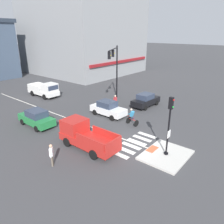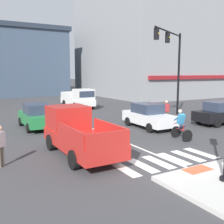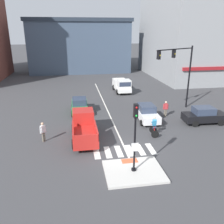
{
  "view_description": "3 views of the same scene",
  "coord_description": "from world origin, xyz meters",
  "px_view_note": "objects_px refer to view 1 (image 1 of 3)",
  "views": [
    {
      "loc": [
        -13.31,
        -8.55,
        8.75
      ],
      "look_at": [
        1.1,
        3.28,
        1.73
      ],
      "focal_mm": 34.38,
      "sensor_mm": 36.0,
      "label": 1
    },
    {
      "loc": [
        -7.42,
        -8.26,
        3.67
      ],
      "look_at": [
        -0.69,
        3.41,
        1.7
      ],
      "focal_mm": 42.74,
      "sensor_mm": 36.0,
      "label": 2
    },
    {
      "loc": [
        -3.49,
        -15.43,
        8.61
      ],
      "look_at": [
        -0.26,
        4.12,
        1.72
      ],
      "focal_mm": 37.7,
      "sensor_mm": 36.0,
      "label": 3
    }
  ],
  "objects_px": {
    "traffic_light_mast": "(115,64)",
    "cyclist": "(132,117)",
    "signal_pole": "(169,121)",
    "pickup_truck_red_westbound_near": "(85,135)",
    "car_black_cross_right": "(146,100)",
    "pedestrian_at_curb_left": "(52,153)",
    "pickup_truck_white_eastbound_distant": "(45,90)",
    "pedestrian_waiting_far_side": "(115,101)",
    "car_green_westbound_far": "(37,118)",
    "car_white_eastbound_mid": "(108,108)"
  },
  "relations": [
    {
      "from": "pickup_truck_red_westbound_near",
      "to": "pedestrian_at_curb_left",
      "type": "xyz_separation_m",
      "value": [
        -3.3,
        -0.22,
        0.0
      ]
    },
    {
      "from": "traffic_light_mast",
      "to": "car_black_cross_right",
      "type": "height_order",
      "value": "traffic_light_mast"
    },
    {
      "from": "car_white_eastbound_mid",
      "to": "cyclist",
      "type": "bearing_deg",
      "value": -96.86
    },
    {
      "from": "traffic_light_mast",
      "to": "car_white_eastbound_mid",
      "type": "xyz_separation_m",
      "value": [
        -4.4,
        -2.59,
        -4.11
      ]
    },
    {
      "from": "car_black_cross_right",
      "to": "traffic_light_mast",
      "type": "bearing_deg",
      "value": 102.14
    },
    {
      "from": "traffic_light_mast",
      "to": "car_green_westbound_far",
      "type": "distance_m",
      "value": 11.74
    },
    {
      "from": "car_green_westbound_far",
      "to": "cyclist",
      "type": "height_order",
      "value": "cyclist"
    },
    {
      "from": "car_green_westbound_far",
      "to": "car_black_cross_right",
      "type": "height_order",
      "value": "same"
    },
    {
      "from": "pickup_truck_white_eastbound_distant",
      "to": "cyclist",
      "type": "relative_size",
      "value": 3.04
    },
    {
      "from": "cyclist",
      "to": "pedestrian_at_curb_left",
      "type": "relative_size",
      "value": 1.01
    },
    {
      "from": "pedestrian_waiting_far_side",
      "to": "pedestrian_at_curb_left",
      "type": "bearing_deg",
      "value": -161.45
    },
    {
      "from": "pedestrian_at_curb_left",
      "to": "pickup_truck_white_eastbound_distant",
      "type": "bearing_deg",
      "value": 57.05
    },
    {
      "from": "car_black_cross_right",
      "to": "pickup_truck_white_eastbound_distant",
      "type": "height_order",
      "value": "pickup_truck_white_eastbound_distant"
    },
    {
      "from": "car_green_westbound_far",
      "to": "pedestrian_waiting_far_side",
      "type": "height_order",
      "value": "pedestrian_waiting_far_side"
    },
    {
      "from": "signal_pole",
      "to": "cyclist",
      "type": "distance_m",
      "value": 6.41
    },
    {
      "from": "traffic_light_mast",
      "to": "cyclist",
      "type": "relative_size",
      "value": 4.2
    },
    {
      "from": "pickup_truck_red_westbound_near",
      "to": "cyclist",
      "type": "relative_size",
      "value": 3.04
    },
    {
      "from": "signal_pole",
      "to": "pedestrian_at_curb_left",
      "type": "relative_size",
      "value": 2.66
    },
    {
      "from": "signal_pole",
      "to": "car_black_cross_right",
      "type": "bearing_deg",
      "value": 38.85
    },
    {
      "from": "traffic_light_mast",
      "to": "pedestrian_at_curb_left",
      "type": "height_order",
      "value": "traffic_light_mast"
    },
    {
      "from": "car_black_cross_right",
      "to": "pedestrian_at_curb_left",
      "type": "xyz_separation_m",
      "value": [
        -15.01,
        -1.61,
        0.17
      ]
    },
    {
      "from": "traffic_light_mast",
      "to": "pickup_truck_red_westbound_near",
      "type": "distance_m",
      "value": 12.78
    },
    {
      "from": "traffic_light_mast",
      "to": "pickup_truck_red_westbound_near",
      "type": "bearing_deg",
      "value": -152.7
    },
    {
      "from": "traffic_light_mast",
      "to": "pickup_truck_white_eastbound_distant",
      "type": "height_order",
      "value": "traffic_light_mast"
    },
    {
      "from": "signal_pole",
      "to": "pickup_truck_white_eastbound_distant",
      "type": "height_order",
      "value": "signal_pole"
    },
    {
      "from": "car_green_westbound_far",
      "to": "cyclist",
      "type": "distance_m",
      "value": 9.39
    },
    {
      "from": "cyclist",
      "to": "pedestrian_waiting_far_side",
      "type": "distance_m",
      "value": 5.1
    },
    {
      "from": "car_white_eastbound_mid",
      "to": "pedestrian_at_curb_left",
      "type": "height_order",
      "value": "pedestrian_at_curb_left"
    },
    {
      "from": "traffic_light_mast",
      "to": "pedestrian_waiting_far_side",
      "type": "distance_m",
      "value": 4.79
    },
    {
      "from": "traffic_light_mast",
      "to": "pedestrian_at_curb_left",
      "type": "xyz_separation_m",
      "value": [
        -14.11,
        -5.8,
        -3.93
      ]
    },
    {
      "from": "signal_pole",
      "to": "car_white_eastbound_mid",
      "type": "bearing_deg",
      "value": 67.87
    },
    {
      "from": "traffic_light_mast",
      "to": "pickup_truck_white_eastbound_distant",
      "type": "xyz_separation_m",
      "value": [
        -4.51,
        9.01,
        -3.94
      ]
    },
    {
      "from": "car_white_eastbound_mid",
      "to": "pickup_truck_white_eastbound_distant",
      "type": "distance_m",
      "value": 11.59
    },
    {
      "from": "pickup_truck_red_westbound_near",
      "to": "cyclist",
      "type": "xyz_separation_m",
      "value": [
        5.99,
        -0.5,
        -0.11
      ]
    },
    {
      "from": "pickup_truck_white_eastbound_distant",
      "to": "pedestrian_waiting_far_side",
      "type": "distance_m",
      "value": 11.04
    },
    {
      "from": "pickup_truck_red_westbound_near",
      "to": "cyclist",
      "type": "bearing_deg",
      "value": -4.76
    },
    {
      "from": "cyclist",
      "to": "traffic_light_mast",
      "type": "bearing_deg",
      "value": 51.57
    },
    {
      "from": "signal_pole",
      "to": "pickup_truck_red_westbound_near",
      "type": "xyz_separation_m",
      "value": [
        -2.85,
        5.74,
        -1.85
      ]
    },
    {
      "from": "car_green_westbound_far",
      "to": "cyclist",
      "type": "bearing_deg",
      "value": -49.25
    },
    {
      "from": "pickup_truck_white_eastbound_distant",
      "to": "pickup_truck_red_westbound_near",
      "type": "relative_size",
      "value": 1.0
    },
    {
      "from": "car_black_cross_right",
      "to": "pedestrian_at_curb_left",
      "type": "height_order",
      "value": "pedestrian_at_curb_left"
    },
    {
      "from": "cyclist",
      "to": "pedestrian_waiting_far_side",
      "type": "bearing_deg",
      "value": 57.64
    },
    {
      "from": "car_black_cross_right",
      "to": "pickup_truck_red_westbound_near",
      "type": "bearing_deg",
      "value": -173.22
    },
    {
      "from": "car_green_westbound_far",
      "to": "pickup_truck_red_westbound_near",
      "type": "height_order",
      "value": "pickup_truck_red_westbound_near"
    },
    {
      "from": "cyclist",
      "to": "pedestrian_waiting_far_side",
      "type": "xyz_separation_m",
      "value": [
        2.73,
        4.31,
        0.11
      ]
    },
    {
      "from": "car_green_westbound_far",
      "to": "car_white_eastbound_mid",
      "type": "relative_size",
      "value": 1.0
    },
    {
      "from": "traffic_light_mast",
      "to": "cyclist",
      "type": "height_order",
      "value": "traffic_light_mast"
    },
    {
      "from": "pickup_truck_white_eastbound_distant",
      "to": "pedestrian_at_curb_left",
      "type": "bearing_deg",
      "value": -122.95
    },
    {
      "from": "pickup_truck_white_eastbound_distant",
      "to": "pedestrian_waiting_far_side",
      "type": "height_order",
      "value": "pickup_truck_white_eastbound_distant"
    },
    {
      "from": "pedestrian_at_curb_left",
      "to": "traffic_light_mast",
      "type": "bearing_deg",
      "value": 22.35
    }
  ]
}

